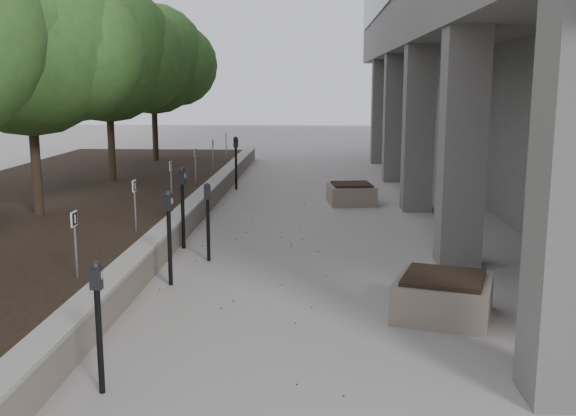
% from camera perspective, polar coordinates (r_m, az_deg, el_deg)
% --- Properties ---
extents(retaining_wall, '(0.39, 26.00, 0.50)m').
position_cam_1_polar(retaining_wall, '(14.78, -8.39, -0.48)').
color(retaining_wall, gray).
rests_on(retaining_wall, ground).
extents(planting_bed, '(7.00, 26.00, 0.40)m').
position_cam_1_polar(planting_bed, '(15.91, -21.49, -0.51)').
color(planting_bed, black).
rests_on(planting_bed, ground).
extents(crabapple_tree_3, '(4.60, 4.00, 5.44)m').
position_cam_1_polar(crabapple_tree_3, '(14.45, -21.33, 10.12)').
color(crabapple_tree_3, '#2F5F24').
rests_on(crabapple_tree_3, planting_bed).
extents(crabapple_tree_4, '(4.60, 4.00, 5.44)m').
position_cam_1_polar(crabapple_tree_4, '(19.13, -15.22, 10.42)').
color(crabapple_tree_4, '#2F5F24').
rests_on(crabapple_tree_4, planting_bed).
extents(crabapple_tree_5, '(4.60, 4.00, 5.44)m').
position_cam_1_polar(crabapple_tree_5, '(23.95, -11.53, 10.54)').
color(crabapple_tree_5, '#2F5F24').
rests_on(crabapple_tree_5, planting_bed).
extents(parking_sign_3, '(0.04, 0.22, 0.96)m').
position_cam_1_polar(parking_sign_3, '(9.61, -17.83, -3.08)').
color(parking_sign_3, black).
rests_on(parking_sign_3, planting_bed).
extents(parking_sign_4, '(0.04, 0.22, 0.96)m').
position_cam_1_polar(parking_sign_4, '(12.40, -13.04, 0.17)').
color(parking_sign_4, black).
rests_on(parking_sign_4, planting_bed).
extents(parking_sign_5, '(0.04, 0.22, 0.96)m').
position_cam_1_polar(parking_sign_5, '(15.27, -10.03, 2.22)').
color(parking_sign_5, black).
rests_on(parking_sign_5, planting_bed).
extents(parking_sign_6, '(0.04, 0.22, 0.96)m').
position_cam_1_polar(parking_sign_6, '(18.18, -7.97, 3.61)').
color(parking_sign_6, black).
rests_on(parking_sign_6, planting_bed).
extents(parking_sign_7, '(0.04, 0.22, 0.96)m').
position_cam_1_polar(parking_sign_7, '(21.11, -6.48, 4.61)').
color(parking_sign_7, black).
rests_on(parking_sign_7, planting_bed).
extents(parking_sign_8, '(0.04, 0.22, 0.96)m').
position_cam_1_polar(parking_sign_8, '(24.07, -5.35, 5.36)').
color(parking_sign_8, black).
rests_on(parking_sign_8, planting_bed).
extents(parking_meter_1, '(0.14, 0.10, 1.38)m').
position_cam_1_polar(parking_meter_1, '(6.93, -15.98, -9.91)').
color(parking_meter_1, black).
rests_on(parking_meter_1, ground).
extents(parking_meter_2, '(0.16, 0.13, 1.48)m').
position_cam_1_polar(parking_meter_2, '(10.30, -10.18, -2.60)').
color(parking_meter_2, black).
rests_on(parking_meter_2, ground).
extents(parking_meter_3, '(0.16, 0.13, 1.39)m').
position_cam_1_polar(parking_meter_3, '(11.63, -6.91, -1.23)').
color(parking_meter_3, black).
rests_on(parking_meter_3, ground).
extents(parking_meter_4, '(0.17, 0.13, 1.55)m').
position_cam_1_polar(parking_meter_4, '(12.58, -9.06, -0.00)').
color(parking_meter_4, black).
rests_on(parking_meter_4, ground).
extents(parking_meter_5, '(0.18, 0.15, 1.57)m').
position_cam_1_polar(parking_meter_5, '(19.52, -4.50, 3.88)').
color(parking_meter_5, black).
rests_on(parking_meter_5, ground).
extents(planter_front, '(1.53, 1.53, 0.57)m').
position_cam_1_polar(planter_front, '(9.14, 13.20, -7.38)').
color(planter_front, gray).
rests_on(planter_front, ground).
extents(planter_back, '(1.29, 1.29, 0.54)m').
position_cam_1_polar(planter_back, '(17.27, 5.48, 1.25)').
color(planter_back, gray).
rests_on(planter_back, ground).
extents(berry_scatter, '(3.30, 14.10, 0.02)m').
position_cam_1_polar(berry_scatter, '(10.74, -3.33, -5.94)').
color(berry_scatter, maroon).
rests_on(berry_scatter, ground).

